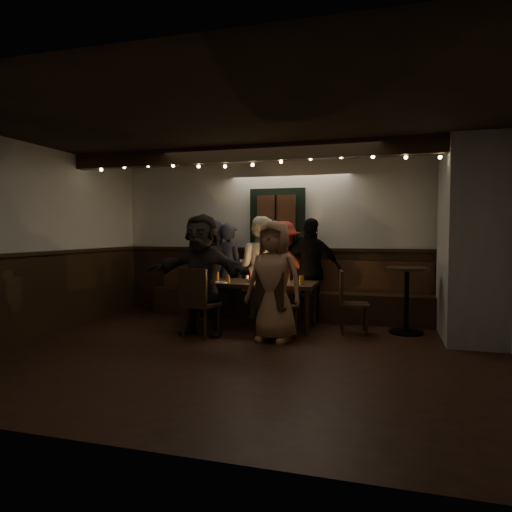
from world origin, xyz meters
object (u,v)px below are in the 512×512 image
(chair_end, at_px, (348,298))
(chair_near_right, at_px, (274,300))
(person_a, at_px, (212,268))
(person_g, at_px, (274,281))
(person_c, at_px, (260,268))
(person_e, at_px, (312,270))
(person_f, at_px, (201,274))
(person_d, at_px, (282,270))
(chair_near_left, at_px, (197,299))
(dining_table, at_px, (252,286))
(high_top, at_px, (407,292))
(person_b, at_px, (229,270))

(chair_end, bearing_deg, chair_near_right, -141.45)
(person_a, height_order, person_g, person_a)
(person_c, relative_size, person_e, 1.02)
(person_e, distance_m, person_g, 1.46)
(chair_near_right, distance_m, person_f, 1.08)
(person_c, bearing_deg, person_g, 116.02)
(chair_end, relative_size, person_a, 0.54)
(chair_near_right, bearing_deg, person_g, -64.71)
(person_d, bearing_deg, chair_end, 142.56)
(chair_near_left, relative_size, person_g, 0.60)
(person_a, relative_size, person_g, 1.04)
(chair_near_left, bearing_deg, person_f, 96.30)
(dining_table, bearing_deg, high_top, 5.13)
(chair_near_left, bearing_deg, chair_near_right, 8.73)
(chair_near_left, distance_m, person_a, 1.69)
(chair_end, bearing_deg, person_a, 162.19)
(dining_table, height_order, person_b, person_b)
(person_b, height_order, person_c, person_c)
(person_d, xyz_separation_m, person_f, (-0.81, -1.45, 0.04))
(person_b, distance_m, person_d, 0.90)
(chair_end, bearing_deg, dining_table, 178.85)
(chair_near_right, height_order, person_d, person_d)
(high_top, xyz_separation_m, person_c, (-2.27, 0.50, 0.25))
(chair_near_left, height_order, person_a, person_a)
(chair_end, height_order, high_top, high_top)
(person_a, height_order, person_d, person_a)
(chair_near_right, xyz_separation_m, person_f, (-1.04, 0.05, 0.31))
(person_a, xyz_separation_m, person_d, (1.21, 0.04, -0.02))
(chair_near_left, relative_size, person_d, 0.59)
(chair_end, xyz_separation_m, person_f, (-1.93, -0.66, 0.34))
(chair_end, distance_m, person_e, 1.00)
(person_a, bearing_deg, person_b, 154.78)
(chair_end, height_order, person_b, person_b)
(chair_near_right, relative_size, person_b, 0.60)
(person_b, xyz_separation_m, person_c, (0.53, -0.01, 0.05))
(dining_table, bearing_deg, chair_near_right, -55.06)
(person_b, bearing_deg, person_g, 150.80)
(person_a, xyz_separation_m, person_g, (1.44, -1.47, -0.03))
(dining_table, bearing_deg, chair_near_left, -119.09)
(chair_near_right, distance_m, person_e, 1.47)
(person_a, bearing_deg, person_e, 155.28)
(person_c, bearing_deg, person_a, 1.78)
(dining_table, height_order, person_d, person_d)
(chair_near_left, height_order, person_d, person_d)
(chair_end, xyz_separation_m, person_c, (-1.49, 0.72, 0.34))
(high_top, height_order, person_e, person_e)
(person_e, relative_size, person_f, 0.98)
(dining_table, xyz_separation_m, chair_near_left, (-0.50, -0.89, -0.09))
(dining_table, relative_size, chair_near_right, 2.04)
(dining_table, xyz_separation_m, person_c, (-0.08, 0.69, 0.21))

